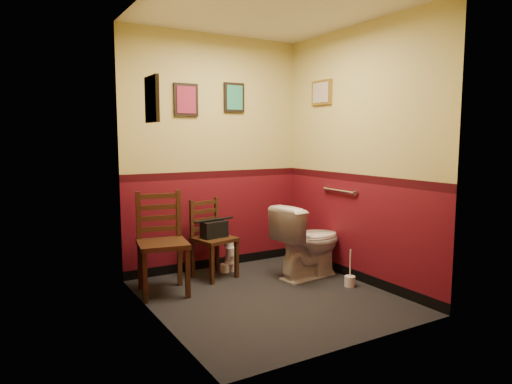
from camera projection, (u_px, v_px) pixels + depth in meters
floor at (269, 297)px, 4.42m from camera, size 2.20×2.40×0.00m
ceiling at (270, 8)px, 4.10m from camera, size 2.20×2.40×0.00m
wall_back at (215, 154)px, 5.29m from camera, size 2.20×0.00×2.70m
wall_front at (359, 164)px, 3.23m from camera, size 2.20×0.00×2.70m
wall_left at (155, 161)px, 3.71m from camera, size 0.00×2.40×2.70m
wall_right at (358, 155)px, 4.81m from camera, size 0.00×2.40×2.70m
grab_bar at (339, 191)px, 5.06m from camera, size 0.05×0.56×0.06m
framed_print_back_a at (186, 100)px, 5.02m from camera, size 0.28×0.04×0.36m
framed_print_back_b at (234, 98)px, 5.32m from camera, size 0.26×0.04×0.34m
framed_print_left at (152, 99)px, 3.74m from camera, size 0.04×0.30×0.38m
framed_print_right at (321, 93)px, 5.23m from camera, size 0.04×0.34×0.28m
toilet at (308, 241)px, 5.02m from camera, size 0.86×0.55×0.79m
toilet_brush at (350, 280)px, 4.72m from camera, size 0.11×0.11×0.39m
chair_left at (162, 243)px, 4.50m from camera, size 0.54×0.54×1.01m
chair_right at (212, 238)px, 5.02m from camera, size 0.48×0.48×0.86m
handbag at (214, 229)px, 4.98m from camera, size 0.30×0.19×0.21m
tp_stack at (229, 258)px, 5.23m from camera, size 0.22×0.14×0.39m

